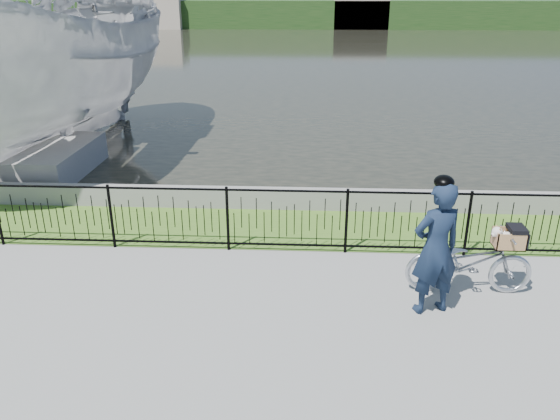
{
  "coord_description": "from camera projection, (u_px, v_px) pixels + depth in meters",
  "views": [
    {
      "loc": [
        0.32,
        -6.82,
        4.17
      ],
      "look_at": [
        -0.08,
        1.0,
        1.0
      ],
      "focal_mm": 35.0,
      "sensor_mm": 36.0,
      "label": 1
    }
  ],
  "objects": [
    {
      "name": "far_building_left",
      "position": [
        148.0,
        10.0,
        61.68
      ],
      "size": [
        8.0,
        4.0,
        4.0
      ],
      "primitive_type": "cube",
      "color": "#A89A87",
      "rests_on": "ground"
    },
    {
      "name": "bicycle_rig",
      "position": [
        470.0,
        261.0,
        7.95
      ],
      "size": [
        1.82,
        0.64,
        1.08
      ],
      "color": "#ADB2BA",
      "rests_on": "ground"
    },
    {
      "name": "ground",
      "position": [
        282.0,
        300.0,
        7.89
      ],
      "size": [
        120.0,
        120.0,
        0.0
      ],
      "primitive_type": "plane",
      "color": "gray",
      "rests_on": "ground"
    },
    {
      "name": "boat_near",
      "position": [
        53.0,
        67.0,
        13.88
      ],
      "size": [
        4.81,
        11.84,
        6.31
      ],
      "color": "#B4B3B4",
      "rests_on": "water"
    },
    {
      "name": "quay_wall",
      "position": [
        291.0,
        199.0,
        11.15
      ],
      "size": [
        60.0,
        0.3,
        0.4
      ],
      "primitive_type": "cube",
      "color": "gray",
      "rests_on": "ground"
    },
    {
      "name": "far_treeline",
      "position": [
        307.0,
        14.0,
        62.86
      ],
      "size": [
        120.0,
        6.0,
        3.0
      ],
      "primitive_type": "cube",
      "color": "#244219",
      "rests_on": "ground"
    },
    {
      "name": "cyclist",
      "position": [
        436.0,
        247.0,
        7.29
      ],
      "size": [
        0.8,
        0.66,
        1.97
      ],
      "color": "#131F35",
      "rests_on": "ground"
    },
    {
      "name": "far_building_right",
      "position": [
        361.0,
        14.0,
        61.14
      ],
      "size": [
        6.0,
        3.0,
        3.2
      ],
      "primitive_type": "cube",
      "color": "#A89A87",
      "rests_on": "ground"
    },
    {
      "name": "water",
      "position": [
        305.0,
        53.0,
        38.43
      ],
      "size": [
        120.0,
        120.0,
        0.0
      ],
      "primitive_type": "plane",
      "color": "#28271E",
      "rests_on": "ground"
    },
    {
      "name": "grass_strip",
      "position": [
        289.0,
        227.0,
        10.3
      ],
      "size": [
        60.0,
        2.0,
        0.01
      ],
      "primitive_type": "cube",
      "color": "#487023",
      "rests_on": "ground"
    },
    {
      "name": "fence",
      "position": [
        287.0,
        220.0,
        9.16
      ],
      "size": [
        14.0,
        0.06,
        1.15
      ],
      "primitive_type": null,
      "color": "black",
      "rests_on": "ground"
    }
  ]
}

